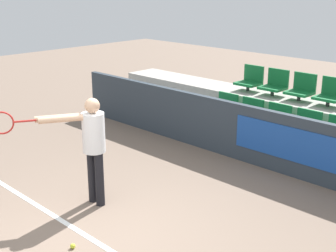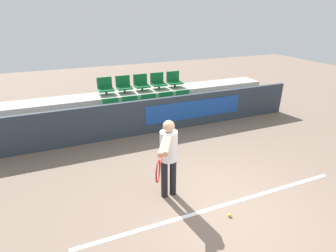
% 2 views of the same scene
% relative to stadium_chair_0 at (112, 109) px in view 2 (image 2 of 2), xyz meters
% --- Properties ---
extents(ground_plane, '(30.00, 30.00, 0.00)m').
position_rel_stadium_chair_0_xyz_m(ground_plane, '(1.21, -4.41, -0.69)').
color(ground_plane, '#7A6656').
extents(court_baseline, '(5.49, 0.08, 0.01)m').
position_rel_stadium_chair_0_xyz_m(court_baseline, '(1.21, -4.28, -0.69)').
color(court_baseline, white).
rests_on(court_baseline, ground).
extents(barrier_wall, '(9.53, 0.14, 1.06)m').
position_rel_stadium_chair_0_xyz_m(barrier_wall, '(1.24, -0.63, -0.16)').
color(barrier_wall, '#2D3842').
rests_on(barrier_wall, ground).
extents(bleacher_tier_front, '(9.13, 0.87, 0.46)m').
position_rel_stadium_chair_0_xyz_m(bleacher_tier_front, '(1.21, -0.12, -0.46)').
color(bleacher_tier_front, '#ADA89E').
rests_on(bleacher_tier_front, ground).
extents(bleacher_tier_middle, '(9.13, 0.87, 0.92)m').
position_rel_stadium_chair_0_xyz_m(bleacher_tier_middle, '(1.21, 0.75, -0.23)').
color(bleacher_tier_middle, '#ADA89E').
rests_on(bleacher_tier_middle, ground).
extents(stadium_chair_0, '(0.48, 0.43, 0.53)m').
position_rel_stadium_chair_0_xyz_m(stadium_chair_0, '(0.00, 0.00, 0.00)').
color(stadium_chair_0, '#333333').
rests_on(stadium_chair_0, bleacher_tier_front).
extents(stadium_chair_1, '(0.48, 0.43, 0.53)m').
position_rel_stadium_chair_0_xyz_m(stadium_chair_1, '(0.61, 0.00, 0.00)').
color(stadium_chair_1, '#333333').
rests_on(stadium_chair_1, bleacher_tier_front).
extents(stadium_chair_2, '(0.48, 0.43, 0.53)m').
position_rel_stadium_chair_0_xyz_m(stadium_chair_2, '(1.21, 0.00, 0.00)').
color(stadium_chair_2, '#333333').
rests_on(stadium_chair_2, bleacher_tier_front).
extents(stadium_chair_3, '(0.48, 0.43, 0.53)m').
position_rel_stadium_chair_0_xyz_m(stadium_chair_3, '(1.82, 0.00, 0.00)').
color(stadium_chair_3, '#333333').
rests_on(stadium_chair_3, bleacher_tier_front).
extents(stadium_chair_4, '(0.48, 0.43, 0.53)m').
position_rel_stadium_chair_0_xyz_m(stadium_chair_4, '(2.42, 0.00, 0.00)').
color(stadium_chair_4, '#333333').
rests_on(stadium_chair_4, bleacher_tier_front).
extents(stadium_chair_5, '(0.48, 0.43, 0.53)m').
position_rel_stadium_chair_0_xyz_m(stadium_chair_5, '(0.00, 0.87, 0.46)').
color(stadium_chair_5, '#333333').
rests_on(stadium_chair_5, bleacher_tier_middle).
extents(stadium_chair_6, '(0.48, 0.43, 0.53)m').
position_rel_stadium_chair_0_xyz_m(stadium_chair_6, '(0.61, 0.87, 0.46)').
color(stadium_chair_6, '#333333').
rests_on(stadium_chair_6, bleacher_tier_middle).
extents(stadium_chair_7, '(0.48, 0.43, 0.53)m').
position_rel_stadium_chair_0_xyz_m(stadium_chair_7, '(1.21, 0.87, 0.46)').
color(stadium_chair_7, '#333333').
rests_on(stadium_chair_7, bleacher_tier_middle).
extents(stadium_chair_8, '(0.48, 0.43, 0.53)m').
position_rel_stadium_chair_0_xyz_m(stadium_chair_8, '(1.82, 0.87, 0.46)').
color(stadium_chair_8, '#333333').
rests_on(stadium_chair_8, bleacher_tier_middle).
extents(stadium_chair_9, '(0.48, 0.43, 0.53)m').
position_rel_stadium_chair_0_xyz_m(stadium_chair_9, '(2.42, 0.87, 0.46)').
color(stadium_chair_9, '#333333').
rests_on(stadium_chair_9, bleacher_tier_middle).
extents(tennis_player, '(0.85, 1.38, 1.62)m').
position_rel_stadium_chair_0_xyz_m(tennis_player, '(0.37, -3.65, 0.32)').
color(tennis_player, black).
rests_on(tennis_player, ground).
extents(tennis_ball, '(0.07, 0.07, 0.07)m').
position_rel_stadium_chair_0_xyz_m(tennis_ball, '(1.20, -4.57, -0.66)').
color(tennis_ball, '#CCDB33').
rests_on(tennis_ball, ground).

